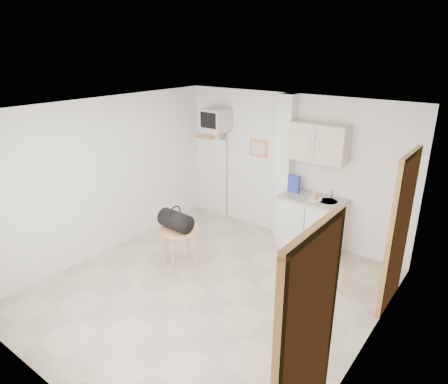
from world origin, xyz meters
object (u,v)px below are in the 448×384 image
Objects in this scene: round_table at (180,234)px; crt_television at (216,121)px; water_bottle at (288,352)px; duffel_bag at (176,220)px.

crt_television is at bearing 111.85° from round_table.
water_bottle is at bearing -19.45° from round_table.
round_table is 0.24m from duffel_bag.
round_table is 2.45m from water_bottle.
round_table is 1.67× the size of water_bottle.
duffel_bag is (0.68, -1.83, -1.14)m from crt_television.
water_bottle is at bearing -14.78° from duffel_bag.
round_table reaches higher than water_bottle.
duffel_bag is (-0.04, -0.04, 0.23)m from round_table.
duffel_bag is at bearing 161.82° from water_bottle.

